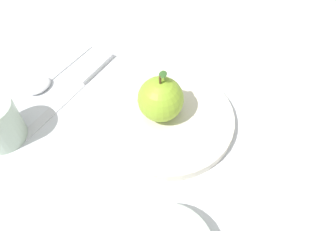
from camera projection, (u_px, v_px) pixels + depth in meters
The scene contains 5 objects.
ground_plane at pixel (138, 117), 0.59m from camera, with size 2.40×2.40×0.00m, color silver.
dinner_plate at pixel (168, 119), 0.58m from camera, with size 0.22×0.22×0.02m.
apple at pixel (161, 99), 0.55m from camera, with size 0.07×0.07×0.09m.
knife at pixel (79, 85), 0.63m from camera, with size 0.23×0.05×0.01m.
spoon at pixel (46, 81), 0.64m from camera, with size 0.16×0.05×0.01m.
Camera 1 is at (-0.31, -0.19, 0.47)m, focal length 36.98 mm.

